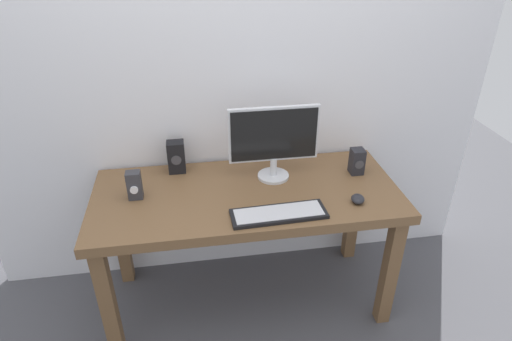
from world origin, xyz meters
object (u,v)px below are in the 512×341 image
Objects in this scene: speaker_left at (176,157)px; speaker_right at (357,161)px; keyboard_primary at (279,214)px; mouse at (358,199)px; monitor at (274,139)px; desk at (247,207)px; audio_controller at (134,185)px.

speaker_right is at bearing -10.15° from speaker_left.
mouse reaches higher than keyboard_primary.
keyboard_primary is at bearing -96.79° from monitor.
speaker_left is at bearing 133.15° from keyboard_primary.
desk is at bearing -142.23° from monitor.
speaker_left is (-0.89, 0.46, 0.07)m from mouse.
desk is 19.30× the size of mouse.
mouse is at bearing -27.31° from speaker_left.
mouse is at bearing -19.54° from desk.
monitor is 1.03× the size of keyboard_primary.
mouse is 1.13m from audio_controller.
keyboard_primary reaches higher than desk.
audio_controller is at bearing 177.26° from desk.
speaker_right is (0.51, 0.33, 0.06)m from keyboard_primary.
speaker_right reaches higher than desk.
desk is 3.33× the size of monitor.
speaker_right is 1.20m from audio_controller.
keyboard_primary is 2.56× the size of speaker_left.
desk is 0.59m from audio_controller.
desk is 0.29m from keyboard_primary.
speaker_left is (-0.36, 0.27, 0.19)m from desk.
desk is 0.49m from speaker_left.
monitor reaches higher than keyboard_primary.
speaker_right is (0.10, 0.28, 0.05)m from mouse.
desk is at bearing 116.97° from keyboard_primary.
monitor is at bearing -15.27° from speaker_left.
monitor is 5.80× the size of mouse.
monitor is 0.56m from speaker_left.
monitor is at bearing 37.77° from desk.
speaker_left is (-0.48, 0.51, 0.08)m from keyboard_primary.
speaker_left reaches higher than audio_controller.
speaker_right is at bearing 33.12° from keyboard_primary.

